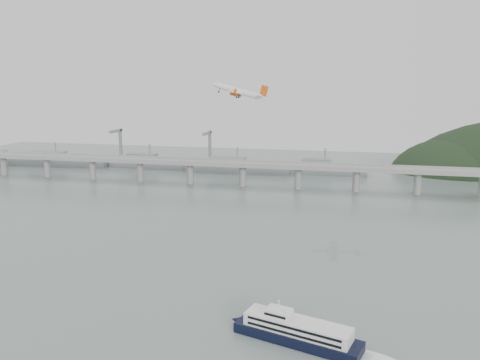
# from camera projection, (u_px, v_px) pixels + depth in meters

# --- Properties ---
(ground) EXTENTS (900.00, 900.00, 0.00)m
(ground) POSITION_uv_depth(u_px,v_px,m) (215.00, 274.00, 227.75)
(ground) COLOR slate
(ground) RESTS_ON ground
(bridge) EXTENTS (800.00, 22.00, 23.90)m
(bridge) POSITION_uv_depth(u_px,v_px,m) (274.00, 168.00, 415.64)
(bridge) COLOR gray
(bridge) RESTS_ON ground
(distant_fleet) EXTENTS (453.00, 60.90, 40.00)m
(distant_fleet) POSITION_uv_depth(u_px,v_px,m) (144.00, 163.00, 513.21)
(distant_fleet) COLOR slate
(distant_fleet) RESTS_ON ground
(ferry) EXTENTS (74.73, 29.23, 14.42)m
(ferry) POSITION_uv_depth(u_px,v_px,m) (297.00, 331.00, 167.55)
(ferry) COLOR black
(ferry) RESTS_ON ground
(airliner) EXTENTS (37.06, 33.36, 12.24)m
(airliner) POSITION_uv_depth(u_px,v_px,m) (239.00, 92.00, 289.77)
(airliner) COLOR white
(airliner) RESTS_ON ground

